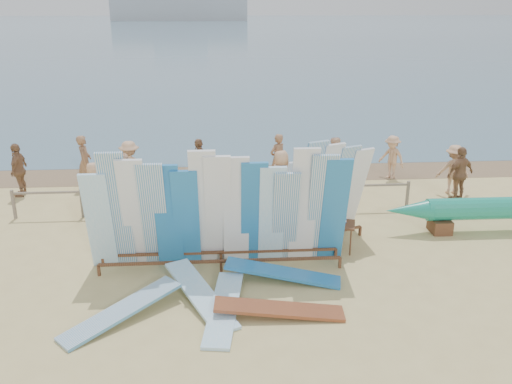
{
  "coord_description": "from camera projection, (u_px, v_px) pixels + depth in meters",
  "views": [
    {
      "loc": [
        0.16,
        -12.55,
        6.17
      ],
      "look_at": [
        1.14,
        1.42,
        1.23
      ],
      "focal_mm": 38.0,
      "sensor_mm": 36.0,
      "label": 1
    }
  ],
  "objects": [
    {
      "name": "flat_board_e",
      "position": [
        122.0,
        319.0,
        11.13
      ],
      "size": [
        2.38,
        2.21,
        0.39
      ],
      "primitive_type": "cube",
      "rotation": [
        0.12,
        0.0,
        -0.84
      ],
      "color": "silver",
      "rests_on": "ground"
    },
    {
      "name": "fence",
      "position": [
        215.0,
        194.0,
        16.46
      ],
      "size": [
        12.08,
        0.08,
        0.9
      ],
      "color": "gray",
      "rests_on": "ground"
    },
    {
      "name": "beachgoer_2",
      "position": [
        126.0,
        182.0,
        16.75
      ],
      "size": [
        0.97,
        0.77,
        1.8
      ],
      "primitive_type": "imported",
      "rotation": [
        0.0,
        0.0,
        0.47
      ],
      "color": "beige",
      "rests_on": "ground"
    },
    {
      "name": "beachgoer_extra_1",
      "position": [
        19.0,
        170.0,
        17.93
      ],
      "size": [
        0.54,
        1.09,
        1.8
      ],
      "primitive_type": "imported",
      "rotation": [
        0.0,
        0.0,
        4.63
      ],
      "color": "#8C6042",
      "rests_on": "ground"
    },
    {
      "name": "beachgoer_9",
      "position": [
        392.0,
        157.0,
        19.75
      ],
      "size": [
        0.98,
        1.07,
        1.6
      ],
      "primitive_type": "imported",
      "rotation": [
        0.0,
        0.0,
        5.4
      ],
      "color": "tan",
      "rests_on": "ground"
    },
    {
      "name": "ocean",
      "position": [
        216.0,
        28.0,
        134.26
      ],
      "size": [
        320.0,
        240.0,
        0.02
      ],
      "primitive_type": "cube",
      "color": "#45657B",
      "rests_on": "ground"
    },
    {
      "name": "stroller",
      "position": [
        291.0,
        189.0,
        17.62
      ],
      "size": [
        0.73,
        0.86,
        1.01
      ],
      "rotation": [
        0.0,
        0.0,
        -0.37
      ],
      "color": "#B61813",
      "rests_on": "ground"
    },
    {
      "name": "wet_sand_strip",
      "position": [
        216.0,
        173.0,
        20.62
      ],
      "size": [
        40.0,
        2.6,
        0.01
      ],
      "primitive_type": "cube",
      "color": "#7D6346",
      "rests_on": "ground"
    },
    {
      "name": "side_surfboard_rack",
      "position": [
        325.0,
        194.0,
        14.43
      ],
      "size": [
        2.59,
        1.62,
        2.9
      ],
      "rotation": [
        0.0,
        0.0,
        0.38
      ],
      "color": "brown",
      "rests_on": "ground"
    },
    {
      "name": "beachgoer_6",
      "position": [
        281.0,
        177.0,
        17.32
      ],
      "size": [
        0.86,
        0.91,
        1.73
      ],
      "primitive_type": "imported",
      "rotation": [
        0.0,
        0.0,
        2.28
      ],
      "color": "tan",
      "rests_on": "ground"
    },
    {
      "name": "beachgoer_4",
      "position": [
        199.0,
        163.0,
        18.75
      ],
      "size": [
        0.49,
        1.04,
        1.74
      ],
      "primitive_type": "imported",
      "rotation": [
        0.0,
        0.0,
        4.66
      ],
      "color": "#8C6042",
      "rests_on": "ground"
    },
    {
      "name": "main_surfboard_rack",
      "position": [
        220.0,
        214.0,
        12.84
      ],
      "size": [
        6.19,
        0.97,
        3.09
      ],
      "rotation": [
        0.0,
        0.0,
        -0.0
      ],
      "color": "brown",
      "rests_on": "ground"
    },
    {
      "name": "beachgoer_0",
      "position": [
        94.0,
        186.0,
        16.73
      ],
      "size": [
        0.73,
        0.82,
        1.53
      ],
      "primitive_type": "imported",
      "rotation": [
        0.0,
        0.0,
        2.19
      ],
      "color": "tan",
      "rests_on": "ground"
    },
    {
      "name": "flat_board_b",
      "position": [
        224.0,
        312.0,
        11.37
      ],
      "size": [
        0.93,
        2.75,
        0.22
      ],
      "primitive_type": "cube",
      "rotation": [
        0.06,
        0.0,
        -0.14
      ],
      "color": "#94CBED",
      "rests_on": "ground"
    },
    {
      "name": "distant_ship",
      "position": [
        179.0,
        4.0,
        180.62
      ],
      "size": [
        45.0,
        8.0,
        14.0
      ],
      "color": "#999EA3",
      "rests_on": "ocean"
    },
    {
      "name": "beachgoer_8",
      "position": [
        333.0,
        164.0,
        18.52
      ],
      "size": [
        0.99,
        0.69,
        1.84
      ],
      "primitive_type": "imported",
      "rotation": [
        0.0,
        0.0,
        3.47
      ],
      "color": "beige",
      "rests_on": "ground"
    },
    {
      "name": "beachgoer_1",
      "position": [
        85.0,
        162.0,
        18.75
      ],
      "size": [
        0.44,
        0.71,
        1.85
      ],
      "primitive_type": "imported",
      "rotation": [
        0.0,
        0.0,
        1.67
      ],
      "color": "#8C6042",
      "rests_on": "ground"
    },
    {
      "name": "beachgoer_extra_0",
      "position": [
        453.0,
        169.0,
        18.15
      ],
      "size": [
        1.13,
        0.55,
        1.68
      ],
      "primitive_type": "imported",
      "rotation": [
        0.0,
        0.0,
        3.04
      ],
      "color": "tan",
      "rests_on": "ground"
    },
    {
      "name": "flat_board_c",
      "position": [
        279.0,
        315.0,
        11.25
      ],
      "size": [
        2.73,
        0.75,
        0.31
      ],
      "primitive_type": "cube",
      "rotation": [
        0.09,
        0.0,
        1.5
      ],
      "color": "brown",
      "rests_on": "ground"
    },
    {
      "name": "beachgoer_3",
      "position": [
        130.0,
        167.0,
        18.19
      ],
      "size": [
        1.2,
        0.57,
        1.8
      ],
      "primitive_type": "imported",
      "rotation": [
        0.0,
        0.0,
        3.22
      ],
      "color": "tan",
      "rests_on": "ground"
    },
    {
      "name": "beach_chair_right",
      "position": [
        281.0,
        195.0,
        17.4
      ],
      "size": [
        0.69,
        0.71,
        0.96
      ],
      "rotation": [
        0.0,
        0.0,
        -0.15
      ],
      "color": "#B61813",
      "rests_on": "ground"
    },
    {
      "name": "beach_chair_left",
      "position": [
        231.0,
        196.0,
        17.28
      ],
      "size": [
        0.65,
        0.67,
        0.97
      ],
      "rotation": [
        0.0,
        0.0,
        -0.07
      ],
      "color": "#B61813",
      "rests_on": "ground"
    },
    {
      "name": "vendor_table",
      "position": [
        336.0,
        236.0,
        14.07
      ],
      "size": [
        1.07,
        0.87,
        1.23
      ],
      "rotation": [
        0.0,
        0.0,
        -0.26
      ],
      "color": "brown",
      "rests_on": "ground"
    },
    {
      "name": "outrigger_canoe",
      "position": [
        508.0,
        209.0,
        15.23
      ],
      "size": [
        7.04,
        0.67,
        1.0
      ],
      "rotation": [
        0.0,
        0.0,
        -0.01
      ],
      "color": "brown",
      "rests_on": "ground"
    },
    {
      "name": "flat_board_a",
      "position": [
        201.0,
        302.0,
        11.74
      ],
      "size": [
        1.69,
        2.66,
        0.42
      ],
      "primitive_type": "cube",
      "rotation": [
        0.13,
        0.0,
        0.46
      ],
      "color": "#94CBED",
      "rests_on": "ground"
    },
    {
      "name": "flat_board_d",
      "position": [
        282.0,
        280.0,
        12.66
      ],
      "size": [
        2.75,
        1.11,
        0.4
      ],
      "primitive_type": "cube",
      "rotation": [
        0.12,
        0.0,
        1.36
      ],
      "color": "#2575B9",
      "rests_on": "ground"
    },
    {
      "name": "beachgoer_7",
      "position": [
        278.0,
        159.0,
        19.21
      ],
      "size": [
        0.74,
        0.67,
        1.79
      ],
      "primitive_type": "imported",
      "rotation": [
        0.0,
        0.0,
        3.77
      ],
      "color": "#8C6042",
      "rests_on": "ground"
    },
    {
      "name": "ground",
      "position": [
        216.0,
        257.0,
        13.85
      ],
      "size": [
        160.0,
        160.0,
        0.0
      ],
      "primitive_type": "plane",
      "color": "#CEBA76",
      "rests_on": "ground"
    },
    {
      "name": "beachgoer_10",
      "position": [
        460.0,
        174.0,
        17.46
      ],
      "size": [
        1.15,
        0.84,
        1.8
      ],
      "primitive_type": "imported",
      "rotation": [
        0.0,
        0.0,
        3.55
      ],
      "color": "#8C6042",
      "rests_on": "ground"
    }
  ]
}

